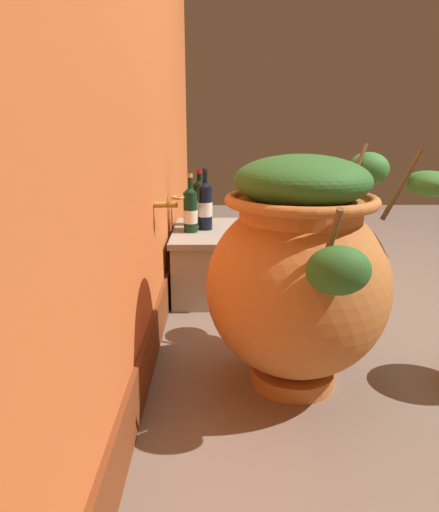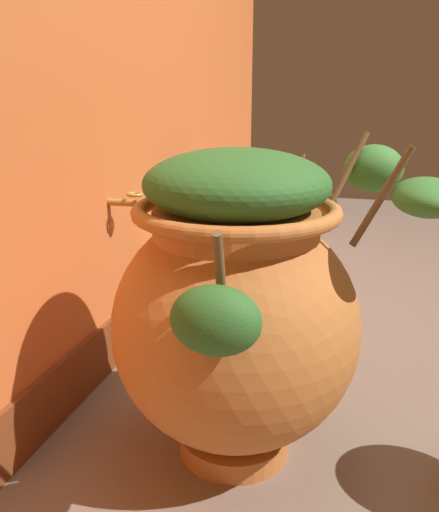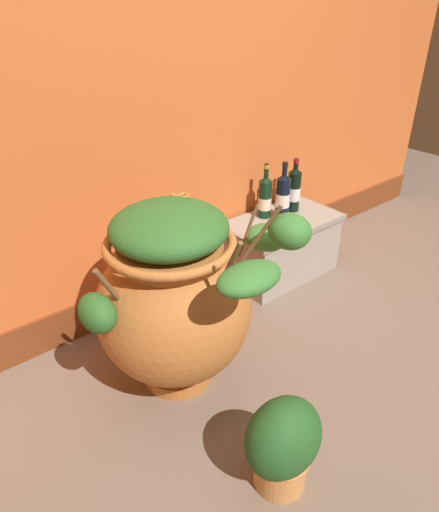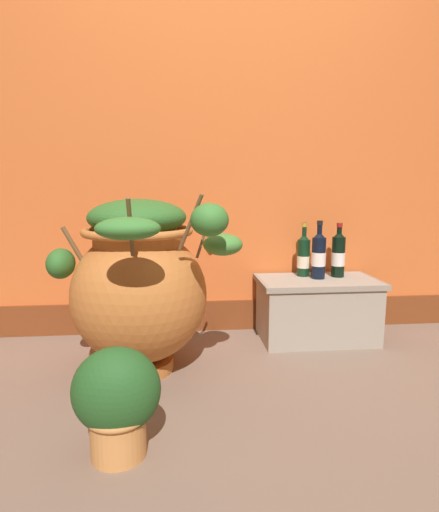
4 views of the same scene
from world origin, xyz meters
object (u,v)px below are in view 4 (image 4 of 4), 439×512
wine_bottle_middle (304,255)px  wine_bottle_left (338,254)px  potted_shrub (117,400)px  terracotta_urn (140,283)px  wine_bottle_right (319,254)px

wine_bottle_middle → wine_bottle_left: bearing=-11.7°
wine_bottle_middle → potted_shrub: 1.44m
terracotta_urn → potted_shrub: bearing=-91.9°
wine_bottle_left → terracotta_urn: bearing=-160.8°
wine_bottle_left → potted_shrub: wine_bottle_left is taller
wine_bottle_left → wine_bottle_middle: bearing=168.3°
wine_bottle_left → wine_bottle_right: (-0.13, -0.04, 0.00)m
potted_shrub → wine_bottle_left: bearing=42.1°
wine_bottle_right → potted_shrub: (-1.00, -0.98, -0.31)m
terracotta_urn → wine_bottle_left: (1.11, 0.39, 0.06)m
terracotta_urn → potted_shrub: terracotta_urn is taller
wine_bottle_middle → wine_bottle_right: bearing=-50.0°
terracotta_urn → wine_bottle_middle: bearing=25.0°
terracotta_urn → wine_bottle_middle: size_ratio=2.75×
terracotta_urn → wine_bottle_left: bearing=19.2°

